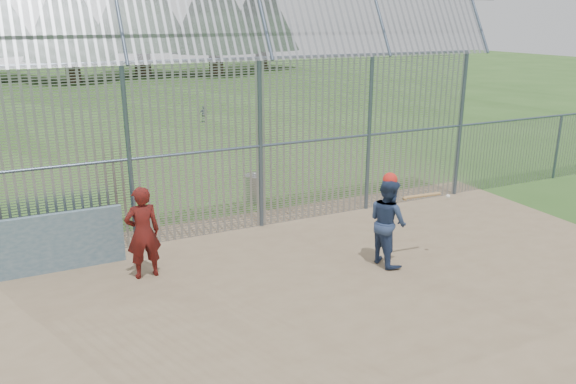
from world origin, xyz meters
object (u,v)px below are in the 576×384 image
dugout_wall (58,242)px  batter (388,222)px  onlooker (143,233)px  trash_can (255,188)px

dugout_wall → batter: 6.58m
batter → onlooker: size_ratio=0.99×
onlooker → trash_can: bearing=-139.0°
batter → trash_can: size_ratio=2.20×
batter → onlooker: bearing=70.0°
dugout_wall → onlooker: onlooker is taller
batter → onlooker: onlooker is taller
dugout_wall → trash_can: size_ratio=3.05×
dugout_wall → batter: batter is taller
batter → onlooker: (-4.60, 1.49, 0.01)m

